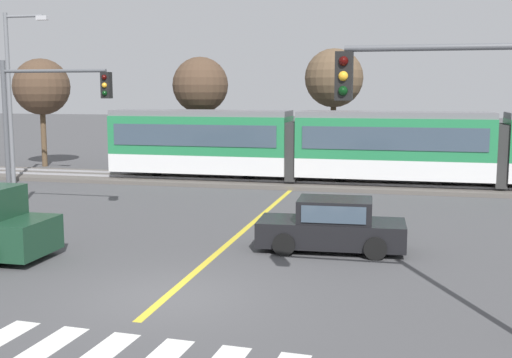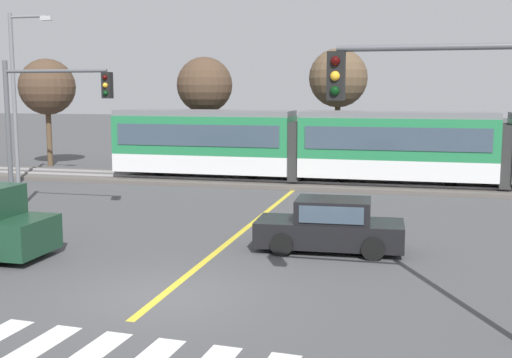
% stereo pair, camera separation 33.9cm
% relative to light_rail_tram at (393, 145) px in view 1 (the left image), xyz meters
% --- Properties ---
extents(ground_plane, '(200.00, 200.00, 0.00)m').
position_rel_light_rail_tram_xyz_m(ground_plane, '(-4.56, -17.77, -2.05)').
color(ground_plane, '#474749').
extents(track_bed, '(120.00, 4.00, 0.18)m').
position_rel_light_rail_tram_xyz_m(track_bed, '(-4.56, 0.01, -1.96)').
color(track_bed, '#56514C').
rests_on(track_bed, ground).
extents(rail_near, '(120.00, 0.08, 0.10)m').
position_rel_light_rail_tram_xyz_m(rail_near, '(-4.56, -0.71, -1.82)').
color(rail_near, '#939399').
rests_on(rail_near, track_bed).
extents(rail_far, '(120.00, 0.08, 0.10)m').
position_rel_light_rail_tram_xyz_m(rail_far, '(-4.56, 0.73, -1.82)').
color(rail_far, '#939399').
rests_on(rail_far, track_bed).
extents(light_rail_tram, '(28.00, 2.64, 3.43)m').
position_rel_light_rail_tram_xyz_m(light_rail_tram, '(0.00, 0.00, 0.00)').
color(light_rail_tram, silver).
rests_on(light_rail_tram, track_bed).
extents(crosswalk_stripe_3, '(0.72, 2.83, 0.01)m').
position_rel_light_rail_tram_xyz_m(crosswalk_stripe_3, '(-5.66, -21.35, -2.04)').
color(crosswalk_stripe_3, silver).
rests_on(crosswalk_stripe_3, ground).
extents(lane_centre_line, '(0.20, 17.42, 0.01)m').
position_rel_light_rail_tram_xyz_m(lane_centre_line, '(-4.56, -10.70, -2.04)').
color(lane_centre_line, gold).
rests_on(lane_centre_line, ground).
extents(sedan_crossing, '(4.28, 2.07, 1.52)m').
position_rel_light_rail_tram_xyz_m(sedan_crossing, '(-1.43, -12.69, -1.35)').
color(sedan_crossing, black).
rests_on(sedan_crossing, ground).
extents(traffic_light_near_right, '(3.75, 0.38, 5.69)m').
position_rel_light_rail_tram_xyz_m(traffic_light_near_right, '(1.61, -18.74, 1.77)').
color(traffic_light_near_right, '#515459').
rests_on(traffic_light_near_right, ground).
extents(traffic_light_mid_left, '(4.25, 0.38, 5.66)m').
position_rel_light_rail_tram_xyz_m(traffic_light_mid_left, '(-12.04, -10.32, 1.76)').
color(traffic_light_mid_left, '#515459').
rests_on(traffic_light_mid_left, ground).
extents(street_lamp_west, '(2.36, 0.28, 8.29)m').
position_rel_light_rail_tram_xyz_m(street_lamp_west, '(-18.11, -2.90, 2.70)').
color(street_lamp_west, slate).
rests_on(street_lamp_west, ground).
extents(bare_tree_far_west, '(3.36, 3.36, 6.49)m').
position_rel_light_rail_tram_xyz_m(bare_tree_far_west, '(-20.80, 3.99, 2.73)').
color(bare_tree_far_west, brown).
rests_on(bare_tree_far_west, ground).
extents(bare_tree_west, '(3.18, 3.18, 6.48)m').
position_rel_light_rail_tram_xyz_m(bare_tree_west, '(-10.92, 4.31, 2.81)').
color(bare_tree_west, brown).
rests_on(bare_tree_west, ground).
extents(bare_tree_east, '(3.30, 3.30, 6.94)m').
position_rel_light_rail_tram_xyz_m(bare_tree_east, '(-3.48, 5.72, 3.20)').
color(bare_tree_east, brown).
rests_on(bare_tree_east, ground).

